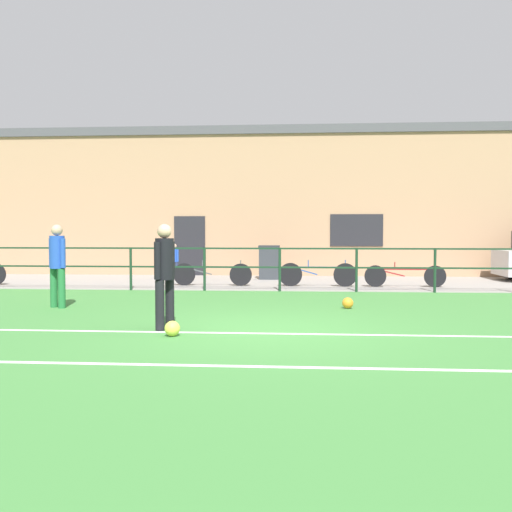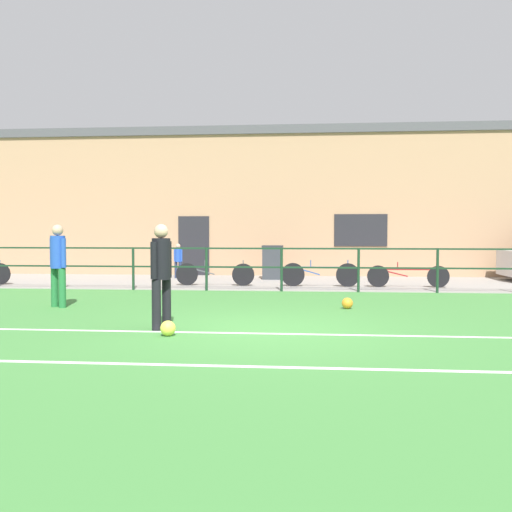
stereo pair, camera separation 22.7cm
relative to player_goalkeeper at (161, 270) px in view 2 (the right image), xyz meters
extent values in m
cube|color=#42843D|center=(1.64, 0.05, -0.99)|extent=(60.00, 44.00, 0.04)
cube|color=white|center=(1.64, -0.26, -0.97)|extent=(36.00, 0.11, 0.00)
cube|color=white|center=(1.64, -2.47, -0.97)|extent=(36.00, 0.11, 0.00)
cube|color=gray|center=(1.64, 8.55, -0.96)|extent=(48.00, 5.00, 0.02)
cylinder|color=#193823|center=(-4.36, 6.05, -0.39)|extent=(0.07, 0.07, 1.15)
cylinder|color=#193823|center=(-2.36, 6.05, -0.39)|extent=(0.07, 0.07, 1.15)
cylinder|color=#193823|center=(-0.36, 6.05, -0.39)|extent=(0.07, 0.07, 1.15)
cylinder|color=#193823|center=(1.64, 6.05, -0.39)|extent=(0.07, 0.07, 1.15)
cylinder|color=#193823|center=(3.64, 6.05, -0.39)|extent=(0.07, 0.07, 1.15)
cylinder|color=#193823|center=(5.64, 6.05, -0.39)|extent=(0.07, 0.07, 1.15)
cube|color=#193823|center=(1.64, 6.05, 0.16)|extent=(36.00, 0.04, 0.04)
cube|color=#193823|center=(1.64, 6.05, -0.34)|extent=(36.00, 0.04, 0.04)
cube|color=tan|center=(1.64, 12.25, 1.50)|extent=(28.00, 2.40, 4.95)
cube|color=#232328|center=(-1.72, 11.03, 0.08)|extent=(1.10, 0.04, 2.10)
cube|color=#232328|center=(4.10, 11.03, 0.64)|extent=(1.80, 0.04, 1.10)
cube|color=#4C4C51|center=(1.64, 12.25, 4.13)|extent=(28.00, 2.56, 0.30)
cylinder|color=black|center=(0.05, 0.11, -0.56)|extent=(0.15, 0.15, 0.81)
cylinder|color=black|center=(-0.05, -0.11, -0.56)|extent=(0.15, 0.15, 0.81)
cylinder|color=black|center=(0.00, 0.00, 0.17)|extent=(0.30, 0.30, 0.67)
sphere|color=tan|center=(0.00, 0.00, 0.62)|extent=(0.23, 0.23, 0.23)
cylinder|color=black|center=(0.08, 0.16, 0.16)|extent=(0.11, 0.11, 0.60)
cylinder|color=black|center=(-0.08, -0.16, 0.16)|extent=(0.11, 0.11, 0.60)
cylinder|color=#237038|center=(-2.94, 2.50, -0.56)|extent=(0.15, 0.15, 0.82)
cylinder|color=#237038|center=(-2.72, 2.37, -0.56)|extent=(0.15, 0.15, 0.82)
cylinder|color=blue|center=(-2.83, 2.43, 0.19)|extent=(0.30, 0.30, 0.68)
sphere|color=tan|center=(-2.83, 2.43, 0.64)|extent=(0.23, 0.23, 0.23)
cylinder|color=blue|center=(-2.99, 2.52, 0.17)|extent=(0.11, 0.11, 0.60)
cylinder|color=blue|center=(-2.67, 2.34, 0.17)|extent=(0.11, 0.11, 0.60)
sphere|color=#E5E04C|center=(0.26, -0.60, -0.85)|extent=(0.24, 0.24, 0.24)
sphere|color=orange|center=(3.16, 2.77, -0.86)|extent=(0.23, 0.23, 0.23)
cylinder|color=#232D4C|center=(-1.90, 9.69, -0.68)|extent=(0.10, 0.10, 0.54)
cylinder|color=#232D4C|center=(-2.06, 9.74, -0.68)|extent=(0.10, 0.10, 0.54)
cylinder|color=blue|center=(-1.98, 9.72, -0.18)|extent=(0.20, 0.20, 0.45)
sphere|color=tan|center=(-1.98, 9.72, 0.12)|extent=(0.15, 0.15, 0.15)
cylinder|color=blue|center=(-1.87, 9.68, -0.20)|extent=(0.07, 0.07, 0.40)
cylinder|color=blue|center=(-2.10, 9.75, -0.20)|extent=(0.07, 0.07, 0.40)
cylinder|color=black|center=(-6.66, 7.00, -0.64)|extent=(0.63, 0.04, 0.63)
cylinder|color=#234C99|center=(-6.66, 7.00, -0.36)|extent=(0.03, 0.03, 0.28)
cylinder|color=black|center=(4.28, 7.25, -0.65)|extent=(0.61, 0.04, 0.61)
cylinder|color=black|center=(5.92, 7.25, -0.65)|extent=(0.61, 0.04, 0.61)
cube|color=maroon|center=(5.10, 7.25, -0.45)|extent=(1.28, 0.04, 0.04)
cube|color=maroon|center=(4.69, 7.25, -0.55)|extent=(0.81, 0.03, 0.22)
cylinder|color=maroon|center=(4.81, 7.25, -0.35)|extent=(0.03, 0.03, 0.20)
cylinder|color=maroon|center=(5.92, 7.25, -0.38)|extent=(0.03, 0.03, 0.28)
cylinder|color=black|center=(-1.15, 7.25, -0.63)|extent=(0.64, 0.04, 0.64)
cylinder|color=black|center=(0.48, 7.25, -0.63)|extent=(0.64, 0.04, 0.64)
cube|color=#4C5156|center=(-0.34, 7.25, -0.42)|extent=(1.27, 0.04, 0.04)
cube|color=#4C5156|center=(-0.74, 7.25, -0.53)|extent=(0.80, 0.03, 0.23)
cylinder|color=#4C5156|center=(-0.62, 7.25, -0.32)|extent=(0.03, 0.03, 0.20)
cylinder|color=#4C5156|center=(0.48, 7.25, -0.35)|extent=(0.03, 0.03, 0.28)
cylinder|color=black|center=(1.90, 7.25, -0.62)|extent=(0.66, 0.04, 0.66)
cylinder|color=black|center=(3.44, 7.25, -0.62)|extent=(0.66, 0.04, 0.66)
cube|color=#234C99|center=(2.67, 7.25, -0.40)|extent=(1.20, 0.04, 0.04)
cube|color=#234C99|center=(2.28, 7.25, -0.51)|extent=(0.75, 0.03, 0.24)
cylinder|color=#234C99|center=(2.40, 7.25, -0.30)|extent=(0.03, 0.03, 0.20)
cylinder|color=#234C99|center=(3.44, 7.25, -0.33)|extent=(0.03, 0.03, 0.28)
cube|color=#33383D|center=(1.16, 9.60, -0.44)|extent=(0.63, 0.53, 1.02)
cube|color=#282C30|center=(1.16, 9.60, 0.11)|extent=(0.67, 0.57, 0.08)
camera|label=1|loc=(2.20, -9.26, 0.64)|focal=40.97mm
camera|label=2|loc=(2.43, -9.24, 0.64)|focal=40.97mm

